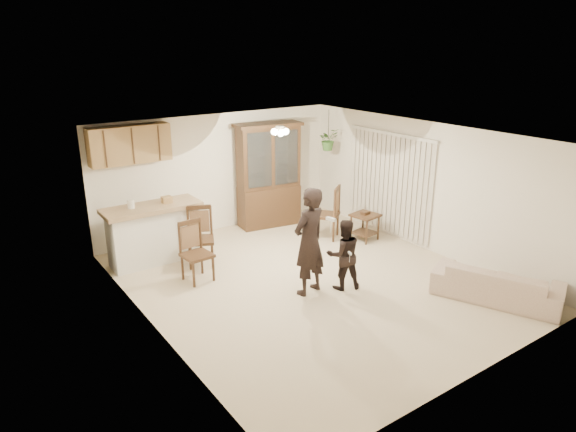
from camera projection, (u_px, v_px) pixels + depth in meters
floor at (311, 281)px, 8.81m from camera, size 6.50×6.50×0.00m
ceiling at (313, 136)px, 8.01m from camera, size 5.50×6.50×0.02m
wall_back at (219, 173)px, 10.93m from camera, size 5.50×0.02×2.50m
wall_front at (484, 285)px, 5.90m from camera, size 5.50×0.02×2.50m
wall_left at (150, 249)px, 6.91m from camera, size 0.02×6.50×2.50m
wall_right at (424, 186)px, 9.91m from camera, size 0.02×6.50×2.50m
breakfast_bar at (154, 236)px, 9.46m from camera, size 1.60×0.55×1.00m
bar_top at (151, 208)px, 9.29m from camera, size 1.75×0.70×0.08m
upper_cabinets at (130, 144)px, 9.48m from camera, size 1.50×0.34×0.70m
vertical_blinds at (389, 184)px, 10.63m from camera, size 0.06×2.30×2.10m
ceiling_fixture at (280, 131)px, 9.08m from camera, size 0.36×0.36×0.20m
hanging_plant at (328, 140)px, 11.33m from camera, size 0.43×0.37×0.48m
plant_cord at (329, 125)px, 11.22m from camera, size 0.01×0.01×0.65m
sofa at (498, 278)px, 8.08m from camera, size 1.42×2.01×0.73m
adult at (309, 241)px, 8.14m from camera, size 0.73×0.56×1.80m
child at (344, 250)px, 8.37m from camera, size 0.80×0.72×1.35m
china_hutch at (269, 176)px, 11.19m from camera, size 1.51×0.77×2.27m
side_table at (365, 226)px, 10.58m from camera, size 0.58×0.58×0.61m
chair_bar at (198, 264)px, 8.76m from camera, size 0.50×0.50×1.05m
chair_hutch_left at (201, 249)px, 9.38m from camera, size 0.64×0.64×1.08m
chair_hutch_right at (326, 223)px, 10.68m from camera, size 0.69×0.69×1.12m
controller_adult at (331, 219)px, 7.73m from camera, size 0.08×0.16×0.05m
controller_child at (350, 253)px, 8.09m from camera, size 0.07×0.11×0.03m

